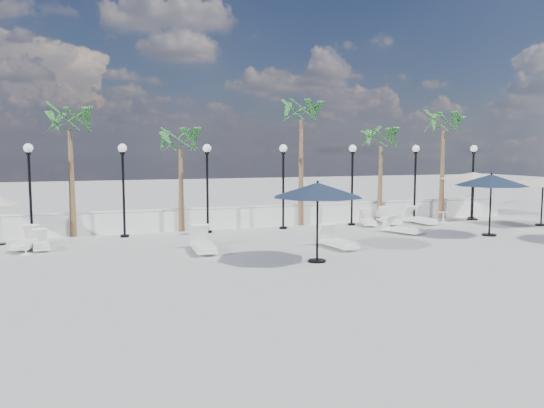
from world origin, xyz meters
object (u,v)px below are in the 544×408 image
object	(u,v)px
lounger_3	(337,241)
parasol_cream_sq_b	(543,178)
lounger_1	(27,242)
parasol_navy_mid	(491,180)
lounger_0	(41,244)
lounger_4	(401,229)
parasol_cream_sq_a	(474,172)
parasol_navy_left	(318,190)
lounger_2	(203,244)
lounger_7	(367,221)
lounger_6	(420,219)
lounger_5	(389,219)

from	to	relation	value
lounger_3	parasol_cream_sq_b	xyz separation A→B (m)	(11.83, 2.12, 2.02)
lounger_1	parasol_navy_mid	world-z (taller)	parasol_navy_mid
lounger_0	lounger_3	xyz separation A→B (m)	(10.23, -3.32, 0.04)
parasol_cream_sq_b	lounger_4	bearing A→B (deg)	179.65
lounger_4	parasol_cream_sq_a	bearing A→B (deg)	3.22
parasol_navy_left	parasol_cream_sq_a	size ratio (longest dim) A/B	0.55
lounger_2	lounger_7	bearing A→B (deg)	26.84
parasol_navy_left	parasol_cream_sq_a	world-z (taller)	parasol_cream_sq_a
lounger_6	parasol_navy_left	xyz separation A→B (m)	(-8.35, -6.44, 2.06)
lounger_0	parasol_navy_left	world-z (taller)	parasol_navy_left
lounger_1	lounger_6	world-z (taller)	lounger_6
lounger_3	parasol_cream_sq_a	world-z (taller)	parasol_cream_sq_a
parasol_navy_left	lounger_5	bearing A→B (deg)	44.91
lounger_3	lounger_7	bearing A→B (deg)	43.15
lounger_5	parasol_cream_sq_a	bearing A→B (deg)	10.50
parasol_cream_sq_b	lounger_5	bearing A→B (deg)	157.17
lounger_2	lounger_5	world-z (taller)	lounger_2
lounger_5	parasol_navy_mid	bearing A→B (deg)	-53.79
lounger_1	lounger_6	distance (m)	17.41
lounger_0	lounger_4	xyz separation A→B (m)	(14.36, -1.15, 0.01)
lounger_4	lounger_6	world-z (taller)	lounger_6
parasol_cream_sq_a	parasol_cream_sq_b	distance (m)	3.25
lounger_0	lounger_6	xyz separation A→B (m)	(16.90, 1.18, 0.03)
lounger_6	parasol_cream_sq_a	world-z (taller)	parasol_cream_sq_a
lounger_0	lounger_5	world-z (taller)	lounger_5
lounger_4	parasol_cream_sq_a	xyz separation A→B (m)	(6.02, 2.72, 2.22)
lounger_7	lounger_2	bearing A→B (deg)	-136.67
parasol_cream_sq_a	lounger_7	bearing A→B (deg)	179.82
lounger_5	lounger_7	xyz separation A→B (m)	(-1.16, -0.00, -0.01)
lounger_5	parasol_cream_sq_b	xyz separation A→B (m)	(6.63, -2.79, 2.02)
lounger_2	parasol_navy_mid	distance (m)	12.28
parasol_navy_left	lounger_2	bearing A→B (deg)	137.53
lounger_4	parasol_navy_left	bearing A→B (deg)	-165.80
lounger_0	lounger_3	bearing A→B (deg)	-24.62
lounger_6	parasol_navy_left	size ratio (longest dim) A/B	0.68
lounger_3	parasol_cream_sq_b	bearing A→B (deg)	2.74
lounger_5	parasol_navy_left	bearing A→B (deg)	-124.35
parasol_cream_sq_a	lounger_2	bearing A→B (deg)	-165.07
parasol_navy_left	lounger_7	bearing A→B (deg)	50.19
lounger_7	parasol_navy_left	bearing A→B (deg)	-110.87
lounger_4	parasol_cream_sq_a	size ratio (longest dim) A/B	0.34
lounger_0	lounger_1	world-z (taller)	lounger_1
lounger_0	parasol_navy_left	bearing A→B (deg)	-38.24
lounger_5	lounger_4	bearing A→B (deg)	-100.62
lounger_4	parasol_cream_sq_a	distance (m)	6.97
lounger_5	parasol_cream_sq_b	size ratio (longest dim) A/B	0.41
parasol_cream_sq_b	lounger_0	bearing A→B (deg)	176.89
lounger_1	parasol_navy_mid	bearing A→B (deg)	1.30
lounger_3	lounger_0	bearing A→B (deg)	154.63
lounger_0	lounger_1	size ratio (longest dim) A/B	0.85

